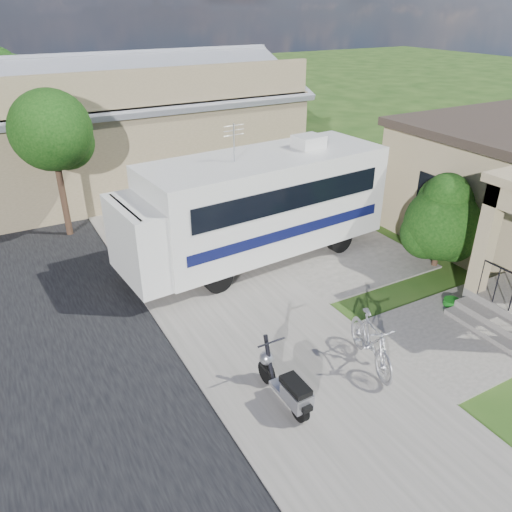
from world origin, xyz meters
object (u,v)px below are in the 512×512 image
motorhome (256,204)px  bicycle (371,344)px  shrub (442,220)px  garden_hose (451,304)px  scooter (286,385)px

motorhome → bicycle: bearing=-98.4°
shrub → garden_hose: (-1.32, -1.80, -1.32)m
garden_hose → shrub: bearing=53.8°
shrub → bicycle: (-4.60, -2.54, -0.85)m
scooter → bicycle: scooter is taller
bicycle → scooter: bearing=-161.7°
shrub → garden_hose: shrub is taller
motorhome → shrub: 5.13m
motorhome → bicycle: 5.55m
garden_hose → motorhome: bearing=122.0°
bicycle → garden_hose: 3.40m
bicycle → shrub: bearing=43.8°
motorhome → scooter: bearing=-118.6°
motorhome → scooter: size_ratio=4.80×
scooter → garden_hose: size_ratio=4.14×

